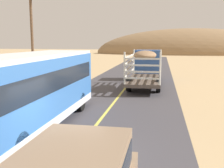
# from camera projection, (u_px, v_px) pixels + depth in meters

# --- Properties ---
(ground_plane) EXTENTS (240.00, 240.00, 0.00)m
(ground_plane) POSITION_uv_depth(u_px,v_px,m) (70.00, 159.00, 8.74)
(ground_plane) COLOR tan
(road_surface) EXTENTS (8.00, 120.00, 0.02)m
(road_surface) POSITION_uv_depth(u_px,v_px,m) (70.00, 159.00, 8.74)
(road_surface) COLOR #423F44
(road_surface) RESTS_ON ground
(road_centre_line) EXTENTS (0.16, 117.60, 0.00)m
(road_centre_line) POSITION_uv_depth(u_px,v_px,m) (70.00, 158.00, 8.74)
(road_centre_line) COLOR #D8CC4C
(road_centre_line) RESTS_ON road_surface
(livestock_truck) EXTENTS (2.53, 9.70, 3.02)m
(livestock_truck) POSITION_uv_depth(u_px,v_px,m) (147.00, 63.00, 24.42)
(livestock_truck) COLOR #3359A5
(livestock_truck) RESTS_ON road_surface
(bus) EXTENTS (2.54, 10.00, 3.21)m
(bus) POSITION_uv_depth(u_px,v_px,m) (32.00, 89.00, 11.50)
(bus) COLOR #3872C6
(bus) RESTS_ON road_surface
(power_pole_mid) EXTENTS (2.20, 0.24, 8.18)m
(power_pole_mid) POSITION_uv_depth(u_px,v_px,m) (32.00, 34.00, 24.25)
(power_pole_mid) COLOR brown
(power_pole_mid) RESTS_ON ground
(distant_hill) EXTENTS (58.04, 22.30, 15.39)m
(distant_hill) POSITION_uv_depth(u_px,v_px,m) (190.00, 54.00, 82.95)
(distant_hill) COLOR #8D6E4C
(distant_hill) RESTS_ON ground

